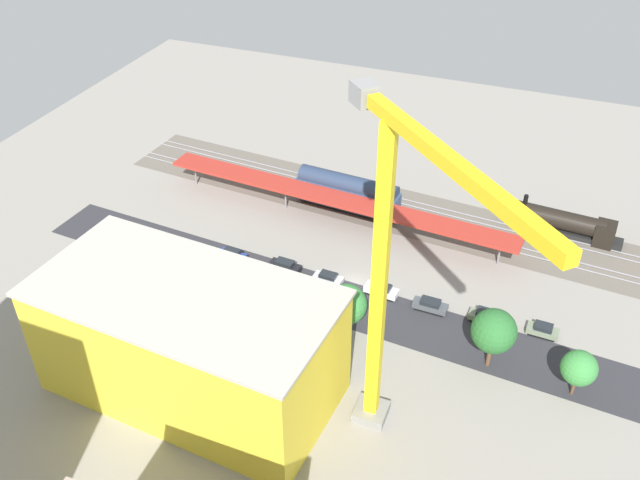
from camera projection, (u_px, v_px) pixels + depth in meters
ground_plane at (355, 283)px, 98.25m from camera, size 154.50×154.50×0.00m
rail_bed at (395, 209)px, 113.73m from camera, size 97.31×20.90×0.01m
street_asphalt at (344, 303)px, 94.74m from camera, size 96.97×16.63×0.01m
track_rails at (395, 209)px, 113.63m from camera, size 96.27×14.51×0.12m
platform_canopy_near at (335, 198)px, 108.65m from camera, size 58.78×8.84×4.45m
locomotive at (568, 224)px, 106.76m from camera, size 16.92×4.25×5.35m
freight_coach_far at (348, 192)px, 112.00m from camera, size 17.51×4.49×6.24m
parked_car_0 at (543, 330)px, 89.18m from camera, size 4.11×1.99×1.64m
parked_car_1 at (486, 317)px, 91.28m from camera, size 4.47×2.03×1.73m
parked_car_2 at (430, 306)px, 93.14m from camera, size 4.71×1.97×1.64m
parked_car_3 at (381, 290)px, 95.72m from camera, size 4.87×2.22×1.65m
parked_car_4 at (328, 279)px, 97.90m from camera, size 4.31×1.96×1.56m
parked_car_5 at (285, 266)px, 100.05m from camera, size 4.75×2.03×1.76m
parked_car_6 at (232, 255)px, 102.22m from camera, size 4.40×2.29×1.72m
construction_building at (189, 343)px, 78.16m from camera, size 34.00×18.75×14.28m
construction_roof_slab at (182, 293)px, 73.89m from camera, size 34.65×19.39×0.40m
tower_crane at (393, 268)px, 63.92m from camera, size 20.95×20.48×38.33m
box_truck_0 at (216, 294)px, 93.71m from camera, size 10.02×3.59×3.27m
box_truck_1 at (221, 304)px, 92.09m from camera, size 9.88×3.71×3.22m
street_tree_0 at (346, 304)px, 86.91m from camera, size 5.24×5.24×7.59m
street_tree_1 at (494, 331)px, 81.98m from camera, size 5.48×5.48×8.37m
street_tree_2 at (579, 368)px, 78.99m from camera, size 4.21×4.21×6.36m
traffic_light at (281, 289)px, 90.69m from camera, size 0.50×0.36×6.13m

